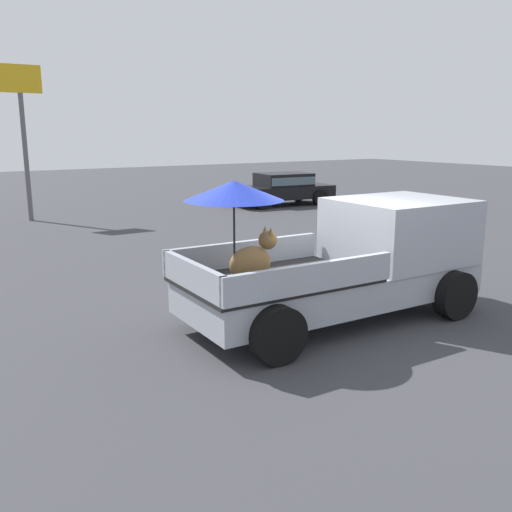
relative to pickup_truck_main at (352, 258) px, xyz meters
The scene contains 4 objects.
ground_plane 1.06m from the pickup_truck_main, behind, with size 80.00×80.00×0.00m, color #38383D.
pickup_truck_main is the anchor object (origin of this frame).
parked_sedan_near 14.43m from the pickup_truck_main, 59.11° to the left, with size 4.45×2.29×1.33m.
motel_sign 14.14m from the pickup_truck_main, 99.72° to the left, with size 1.40×0.16×5.17m.
Camera 1 is at (-5.77, -6.62, 3.02)m, focal length 39.07 mm.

